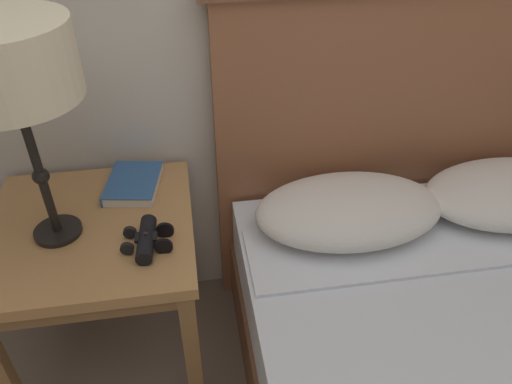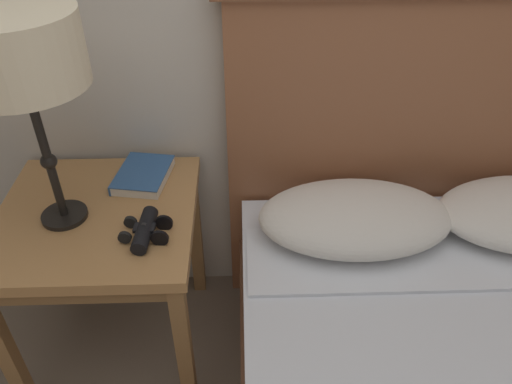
{
  "view_description": "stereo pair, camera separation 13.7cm",
  "coord_description": "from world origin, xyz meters",
  "px_view_note": "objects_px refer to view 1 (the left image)",
  "views": [
    {
      "loc": [
        -0.3,
        -0.59,
        1.53
      ],
      "look_at": [
        -0.12,
        0.5,
        0.7
      ],
      "focal_mm": 35.0,
      "sensor_mm": 36.0,
      "label": 1
    },
    {
      "loc": [
        -0.16,
        -0.6,
        1.53
      ],
      "look_at": [
        -0.12,
        0.5,
        0.7
      ],
      "focal_mm": 35.0,
      "sensor_mm": 36.0,
      "label": 2
    }
  ],
  "objects_px": {
    "nightstand": "(95,246)",
    "table_lamp": "(6,66)",
    "book_on_nightstand": "(133,183)",
    "binoculars_pair": "(147,239)"
  },
  "relations": [
    {
      "from": "nightstand",
      "to": "book_on_nightstand",
      "type": "bearing_deg",
      "value": 54.69
    },
    {
      "from": "nightstand",
      "to": "table_lamp",
      "type": "distance_m",
      "value": 0.58
    },
    {
      "from": "binoculars_pair",
      "to": "table_lamp",
      "type": "bearing_deg",
      "value": 159.85
    },
    {
      "from": "nightstand",
      "to": "book_on_nightstand",
      "type": "height_order",
      "value": "book_on_nightstand"
    },
    {
      "from": "book_on_nightstand",
      "to": "binoculars_pair",
      "type": "bearing_deg",
      "value": -79.92
    },
    {
      "from": "nightstand",
      "to": "book_on_nightstand",
      "type": "distance_m",
      "value": 0.22
    },
    {
      "from": "book_on_nightstand",
      "to": "table_lamp",
      "type": "bearing_deg",
      "value": -137.05
    },
    {
      "from": "nightstand",
      "to": "book_on_nightstand",
      "type": "xyz_separation_m",
      "value": [
        0.12,
        0.17,
        0.1
      ]
    },
    {
      "from": "nightstand",
      "to": "table_lamp",
      "type": "xyz_separation_m",
      "value": [
        -0.08,
        -0.02,
        0.57
      ]
    },
    {
      "from": "table_lamp",
      "to": "book_on_nightstand",
      "type": "bearing_deg",
      "value": 42.95
    }
  ]
}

